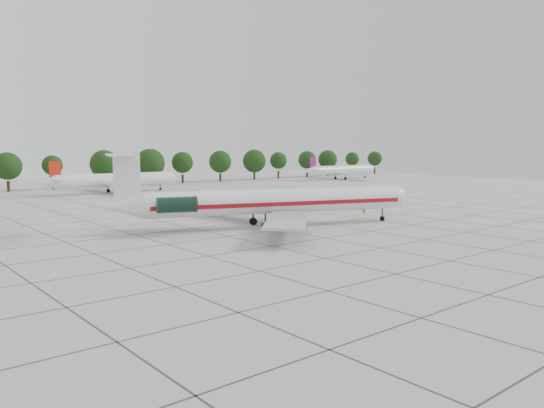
% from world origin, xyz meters
% --- Properties ---
extents(ground, '(260.00, 260.00, 0.00)m').
position_xyz_m(ground, '(0.00, 0.00, 0.00)').
color(ground, '#BABAB2').
rests_on(ground, ground).
extents(apron_joints, '(170.00, 170.00, 0.02)m').
position_xyz_m(apron_joints, '(0.00, 15.00, 0.01)').
color(apron_joints, '#383838').
rests_on(apron_joints, ground).
extents(main_airliner, '(40.20, 30.57, 9.68)m').
position_xyz_m(main_airliner, '(-0.37, 2.98, 3.42)').
color(main_airliner, silver).
rests_on(main_airliner, ground).
extents(ground_crew, '(0.76, 0.53, 1.98)m').
position_xyz_m(ground_crew, '(19.27, 2.87, 0.99)').
color(ground_crew, orange).
rests_on(ground_crew, ground).
extents(bg_airliner_c, '(28.24, 27.20, 7.40)m').
position_xyz_m(bg_airliner_c, '(6.34, 65.73, 2.91)').
color(bg_airliner_c, silver).
rests_on(bg_airliner_c, ground).
extents(bg_airliner_e, '(28.24, 27.20, 7.40)m').
position_xyz_m(bg_airliner_e, '(85.09, 68.61, 2.91)').
color(bg_airliner_e, silver).
rests_on(bg_airliner_e, ground).
extents(tree_line, '(249.86, 8.44, 10.22)m').
position_xyz_m(tree_line, '(-11.68, 85.00, 5.98)').
color(tree_line, '#332114').
rests_on(tree_line, ground).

